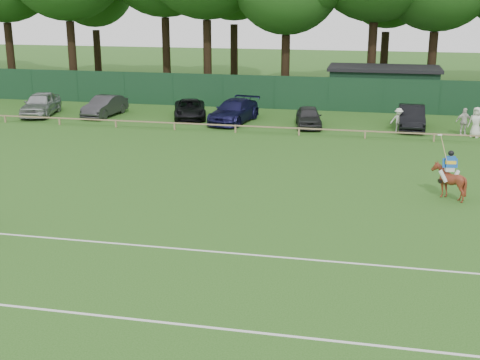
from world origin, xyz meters
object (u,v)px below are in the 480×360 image
(suv_black, at_px, (190,109))
(spectator_left, at_px, (398,120))
(sedan_grey, at_px, (105,106))
(spectator_mid, at_px, (464,122))
(sedan_silver, at_px, (41,104))
(sedan_navy, at_px, (234,111))
(spectator_right, at_px, (476,122))
(horse_chestnut, at_px, (448,181))
(utility_shed, at_px, (383,86))
(estate_black, at_px, (411,117))
(hatch_grey, at_px, (309,117))

(suv_black, xyz_separation_m, spectator_left, (14.14, -1.62, 0.11))
(sedan_grey, xyz_separation_m, spectator_mid, (24.18, -1.52, 0.14))
(sedan_silver, relative_size, sedan_navy, 0.92)
(sedan_grey, height_order, spectator_right, spectator_right)
(sedan_grey, bearing_deg, sedan_navy, 3.94)
(horse_chestnut, relative_size, sedan_grey, 0.35)
(sedan_silver, relative_size, suv_black, 1.05)
(sedan_navy, bearing_deg, utility_shed, 51.96)
(horse_chestnut, height_order, spectator_right, spectator_right)
(sedan_navy, distance_m, utility_shed, 13.18)
(suv_black, xyz_separation_m, spectator_right, (18.69, -2.27, 0.28))
(sedan_grey, relative_size, spectator_mid, 2.53)
(suv_black, bearing_deg, sedan_grey, 167.31)
(spectator_mid, bearing_deg, sedan_navy, 159.58)
(sedan_grey, height_order, sedan_navy, sedan_navy)
(sedan_grey, distance_m, estate_black, 21.14)
(sedan_silver, distance_m, spectator_left, 24.87)
(spectator_right, bearing_deg, spectator_left, -160.97)
(hatch_grey, bearing_deg, spectator_left, -13.29)
(suv_black, height_order, sedan_navy, sedan_navy)
(estate_black, bearing_deg, sedan_grey, -179.94)
(spectator_left, bearing_deg, horse_chestnut, -74.72)
(spectator_left, distance_m, spectator_right, 4.60)
(sedan_navy, bearing_deg, spectator_right, 4.83)
(spectator_left, relative_size, spectator_mid, 0.88)
(sedan_navy, distance_m, hatch_grey, 5.13)
(utility_shed, bearing_deg, spectator_mid, -63.93)
(estate_black, height_order, spectator_right, spectator_right)
(suv_black, bearing_deg, spectator_right, -23.79)
(sedan_navy, height_order, estate_black, sedan_navy)
(sedan_grey, xyz_separation_m, estate_black, (21.14, -0.04, 0.04))
(suv_black, distance_m, spectator_right, 18.83)
(sedan_navy, bearing_deg, sedan_silver, -168.13)
(hatch_grey, xyz_separation_m, estate_black, (6.54, 0.77, 0.09))
(hatch_grey, relative_size, spectator_left, 2.60)
(sedan_navy, xyz_separation_m, utility_shed, (9.83, 8.74, 0.77))
(utility_shed, bearing_deg, horse_chestnut, -83.25)
(sedan_silver, relative_size, spectator_mid, 2.82)
(horse_chestnut, relative_size, sedan_navy, 0.29)
(suv_black, xyz_separation_m, hatch_grey, (8.44, -1.27, 0.02))
(sedan_navy, relative_size, spectator_mid, 3.07)
(sedan_grey, xyz_separation_m, spectator_right, (24.85, -1.82, 0.21))
(horse_chestnut, xyz_separation_m, sedan_grey, (-22.07, 14.77, -0.04))
(spectator_mid, height_order, utility_shed, utility_shed)
(sedan_silver, xyz_separation_m, suv_black, (10.72, 1.18, -0.18))
(utility_shed, bearing_deg, sedan_navy, -138.35)
(suv_black, bearing_deg, spectator_left, -23.40)
(horse_chestnut, bearing_deg, spectator_mid, -108.55)
(sedan_grey, relative_size, estate_black, 0.95)
(sedan_grey, distance_m, sedan_navy, 9.50)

